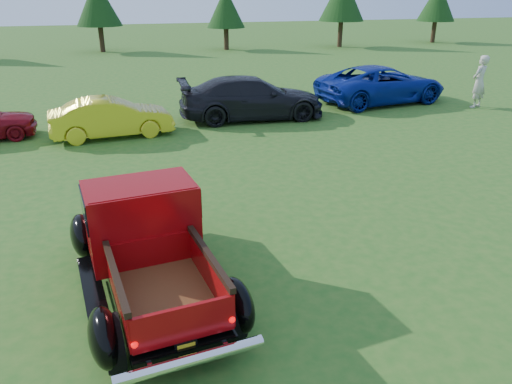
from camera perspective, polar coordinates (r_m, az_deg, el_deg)
ground at (r=9.50m, az=-1.24°, el=-5.46°), size 120.00×120.00×0.00m
tree_mid_left at (r=39.18m, az=-17.67°, el=19.95°), size 3.20×3.20×5.00m
tree_mid_right at (r=39.01m, az=-3.49°, el=20.28°), size 2.82×2.82×4.40m
tree_far_east at (r=46.59m, az=20.03°, el=19.76°), size 3.07×3.07×4.80m
pickup_truck at (r=8.06m, az=-12.74°, el=-4.98°), size 2.67×4.78×1.70m
show_car_yellow at (r=16.50m, az=-16.19°, el=8.17°), size 3.88×1.73×1.24m
show_car_grey at (r=18.12m, az=-0.49°, el=10.70°), size 5.24×2.27×1.50m
show_car_blue at (r=21.37m, az=14.14°, el=11.85°), size 5.72×3.34×1.50m
spectator at (r=21.68m, az=24.15°, el=11.43°), size 0.87×0.76×2.01m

